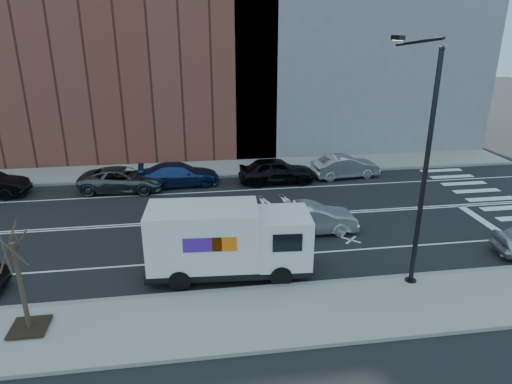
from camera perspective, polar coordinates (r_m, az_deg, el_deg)
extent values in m
plane|color=black|center=(24.15, -4.45, -3.48)|extent=(120.00, 120.00, 0.00)
cube|color=gray|center=(16.47, -2.11, -15.60)|extent=(44.00, 3.60, 0.15)
cube|color=gray|center=(32.37, -5.60, 2.90)|extent=(44.00, 3.60, 0.15)
cube|color=gray|center=(17.94, -2.77, -12.23)|extent=(44.00, 0.25, 0.17)
cube|color=gray|center=(30.65, -5.42, 1.92)|extent=(44.00, 0.25, 0.17)
cube|color=brown|center=(38.26, -19.76, 21.17)|extent=(26.00, 10.00, 22.00)
cylinder|color=black|center=(17.67, 20.33, 1.81)|extent=(0.18, 0.18, 9.00)
cylinder|color=black|center=(19.44, 18.73, -10.57)|extent=(0.44, 0.44, 0.20)
sphere|color=black|center=(16.90, 22.23, 16.25)|extent=(0.20, 0.20, 0.20)
cylinder|color=black|center=(18.38, 19.60, 17.26)|extent=(0.11, 3.49, 0.48)
cube|color=black|center=(19.91, 17.32, 17.95)|extent=(0.25, 0.80, 0.18)
cube|color=#FFF2CC|center=(19.91, 17.29, 17.66)|extent=(0.18, 0.55, 0.03)
cube|color=black|center=(17.57, -26.45, -14.85)|extent=(1.20, 1.20, 0.04)
cylinder|color=#382B1E|center=(16.80, -27.27, -10.56)|extent=(0.16, 0.16, 3.20)
cylinder|color=#382B1E|center=(16.09, -27.23, -6.25)|extent=(0.06, 0.80, 1.44)
cylinder|color=#382B1E|center=(16.35, -27.56, -5.90)|extent=(0.81, 0.31, 1.19)
cylinder|color=#382B1E|center=(16.37, -28.58, -6.05)|extent=(0.58, 0.76, 1.50)
cylinder|color=#382B1E|center=(16.13, -28.91, -6.50)|extent=(0.47, 0.61, 1.37)
cylinder|color=#382B1E|center=(15.95, -28.07, -6.64)|extent=(0.72, 0.29, 1.13)
cube|color=black|center=(18.93, -3.58, -9.01)|extent=(6.56, 2.60, 0.31)
cube|color=silver|center=(18.56, 3.43, -5.67)|extent=(2.22, 2.36, 2.07)
cube|color=black|center=(18.60, 6.69, -4.66)|extent=(0.19, 1.92, 0.99)
cube|color=black|center=(17.42, 3.96, -6.37)|extent=(1.14, 0.12, 0.73)
cube|color=black|center=(19.45, 3.00, -3.39)|extent=(1.14, 0.12, 0.73)
cube|color=black|center=(19.19, 6.41, -8.32)|extent=(0.29, 2.08, 0.36)
cube|color=silver|center=(18.33, -6.61, -5.41)|extent=(4.50, 2.57, 2.39)
cube|color=#47198C|center=(17.22, -6.74, -6.62)|extent=(1.45, 0.12, 0.57)
cube|color=orange|center=(17.20, -3.96, -6.55)|extent=(0.93, 0.08, 0.57)
cube|color=#47198C|center=(19.32, -6.53, -3.50)|extent=(1.45, 0.12, 0.57)
cube|color=orange|center=(19.30, -4.06, -3.43)|extent=(0.93, 0.08, 0.57)
cylinder|color=black|center=(18.19, 3.15, -10.44)|extent=(0.89, 0.35, 0.87)
cylinder|color=black|center=(19.98, 2.36, -7.41)|extent=(0.89, 0.35, 0.87)
cylinder|color=black|center=(18.14, -9.53, -10.83)|extent=(0.89, 0.35, 0.87)
cylinder|color=black|center=(19.93, -9.07, -7.74)|extent=(0.89, 0.35, 0.87)
imported|color=#494C51|center=(29.20, -16.31, 1.53)|extent=(5.42, 2.99, 1.44)
imported|color=navy|center=(29.34, -9.57, 2.19)|extent=(5.12, 2.36, 1.45)
imported|color=black|center=(29.40, 2.55, 2.69)|extent=(4.83, 1.97, 1.64)
imported|color=#A1A2A6|center=(31.07, 11.10, 3.15)|extent=(4.64, 2.03, 1.48)
imported|color=#BABABF|center=(22.55, 6.88, -3.31)|extent=(4.51, 1.60, 1.48)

